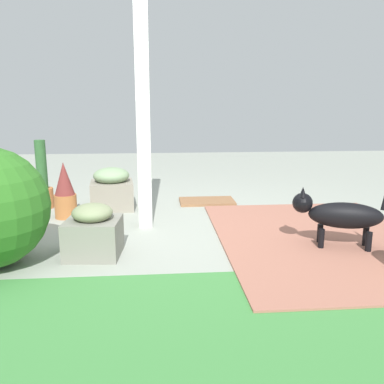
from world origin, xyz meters
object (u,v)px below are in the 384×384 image
at_px(terracotta_pot_spiky, 65,192).
at_px(stone_planter_nearest, 112,189).
at_px(doormat, 207,201).
at_px(porch_pillar, 143,101).
at_px(dog, 339,215).
at_px(terracotta_pot_tall, 43,184).
at_px(stone_planter_mid, 93,232).

bearing_deg(terracotta_pot_spiky, stone_planter_nearest, -144.30).
xyz_separation_m(stone_planter_nearest, doormat, (-1.09, -0.20, -0.21)).
bearing_deg(stone_planter_nearest, terracotta_pot_spiky, 35.70).
distance_m(porch_pillar, dog, 1.96).
bearing_deg(doormat, terracotta_pot_tall, 2.69).
distance_m(porch_pillar, terracotta_pot_tall, 1.68).
distance_m(terracotta_pot_spiky, doormat, 1.64).
relative_size(stone_planter_mid, doormat, 0.68).
height_order(terracotta_pot_tall, doormat, terracotta_pot_tall).
relative_size(stone_planter_mid, terracotta_pot_tall, 0.57).
bearing_deg(porch_pillar, dog, 154.53).
distance_m(stone_planter_mid, terracotta_pot_tall, 1.74).
height_order(dog, doormat, dog).
bearing_deg(porch_pillar, terracotta_pot_spiky, -24.04).
xyz_separation_m(terracotta_pot_tall, doormat, (-1.87, -0.09, -0.26)).
relative_size(stone_planter_nearest, terracotta_pot_spiky, 0.86).
bearing_deg(doormat, dog, 117.99).
bearing_deg(doormat, porch_pillar, 51.67).
xyz_separation_m(stone_planter_nearest, dog, (-1.97, 1.44, 0.06)).
distance_m(terracotta_pot_tall, dog, 3.15).
height_order(porch_pillar, stone_planter_mid, porch_pillar).
distance_m(stone_planter_mid, dog, 1.96).
xyz_separation_m(porch_pillar, terracotta_pot_tall, (1.17, -0.80, -0.91)).
xyz_separation_m(stone_planter_nearest, terracotta_pot_tall, (0.78, -0.11, 0.05)).
relative_size(terracotta_pot_tall, terracotta_pot_spiky, 1.32).
xyz_separation_m(stone_planter_nearest, stone_planter_mid, (-0.01, 1.43, -0.04)).
relative_size(stone_planter_nearest, terracotta_pot_tall, 0.65).
relative_size(porch_pillar, dog, 3.33).
bearing_deg(stone_planter_nearest, doormat, -169.56).
distance_m(porch_pillar, stone_planter_nearest, 1.24).
height_order(porch_pillar, dog, porch_pillar).
xyz_separation_m(porch_pillar, stone_planter_nearest, (0.39, -0.69, -0.96)).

